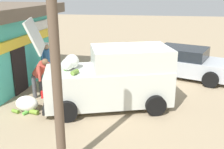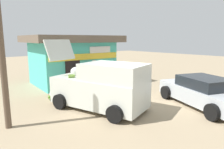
% 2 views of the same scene
% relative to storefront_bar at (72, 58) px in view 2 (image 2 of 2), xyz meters
% --- Properties ---
extents(ground_plane, '(60.00, 60.00, 0.00)m').
position_rel_storefront_bar_xyz_m(ground_plane, '(-0.09, -5.86, -1.67)').
color(ground_plane, '#9E896B').
extents(storefront_bar, '(5.97, 4.92, 3.17)m').
position_rel_storefront_bar_xyz_m(storefront_bar, '(0.00, 0.00, 0.00)').
color(storefront_bar, '#4CC6B7').
rests_on(storefront_bar, ground_plane).
extents(delivery_van, '(3.04, 4.74, 2.93)m').
position_rel_storefront_bar_xyz_m(delivery_van, '(-1.70, -5.37, -0.68)').
color(delivery_van, silver).
rests_on(delivery_van, ground_plane).
extents(parked_sedan, '(3.31, 4.66, 1.30)m').
position_rel_storefront_bar_xyz_m(parked_sedan, '(2.01, -8.01, -1.05)').
color(parked_sedan, '#B2B7BC').
rests_on(parked_sedan, ground_plane).
extents(vendor_standing, '(0.50, 0.46, 1.72)m').
position_rel_storefront_bar_xyz_m(vendor_standing, '(0.06, -2.44, -0.68)').
color(vendor_standing, '#726047').
rests_on(vendor_standing, ground_plane).
extents(customer_bending, '(0.64, 0.72, 1.49)m').
position_rel_storefront_bar_xyz_m(customer_bending, '(-1.37, -2.72, -0.78)').
color(customer_bending, '#4C4C51').
rests_on(customer_bending, ground_plane).
extents(unloaded_banana_pile, '(0.81, 0.93, 0.50)m').
position_rel_storefront_bar_xyz_m(unloaded_banana_pile, '(-2.54, -2.70, -1.44)').
color(unloaded_banana_pile, silver).
rests_on(unloaded_banana_pile, ground_plane).
extents(paint_bucket, '(0.29, 0.29, 0.35)m').
position_rel_storefront_bar_xyz_m(paint_bucket, '(2.08, -2.30, -1.49)').
color(paint_bucket, silver).
rests_on(paint_bucket, ground_plane).
extents(utility_pole, '(0.20, 0.20, 4.59)m').
position_rel_storefront_bar_xyz_m(utility_pole, '(-5.23, -4.78, 0.62)').
color(utility_pole, brown).
rests_on(utility_pole, ground_plane).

